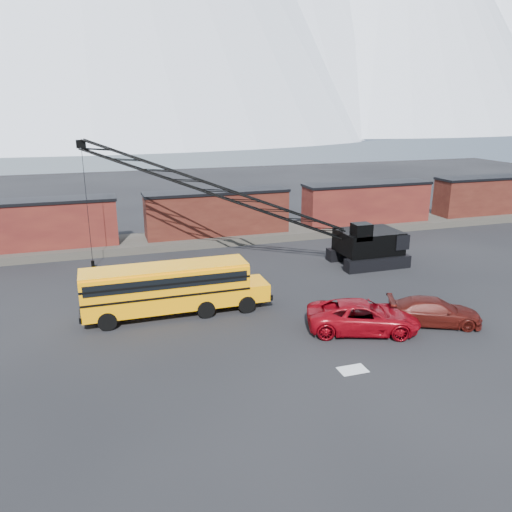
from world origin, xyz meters
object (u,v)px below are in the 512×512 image
at_px(red_pickup, 363,316).
at_px(crawler_crane, 224,193).
at_px(school_bus, 172,287).
at_px(maroon_suv, 434,311).

height_order(red_pickup, crawler_crane, crawler_crane).
distance_m(school_bus, crawler_crane, 10.89).
bearing_deg(red_pickup, crawler_crane, 37.31).
height_order(school_bus, red_pickup, school_bus).
bearing_deg(school_bus, maroon_suv, -23.00).
bearing_deg(maroon_suv, school_bus, 90.97).
distance_m(maroon_suv, crawler_crane, 17.92).
xyz_separation_m(school_bus, crawler_crane, (5.53, 8.41, 4.18)).
distance_m(red_pickup, maroon_suv, 4.52).
relative_size(school_bus, maroon_suv, 2.15).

